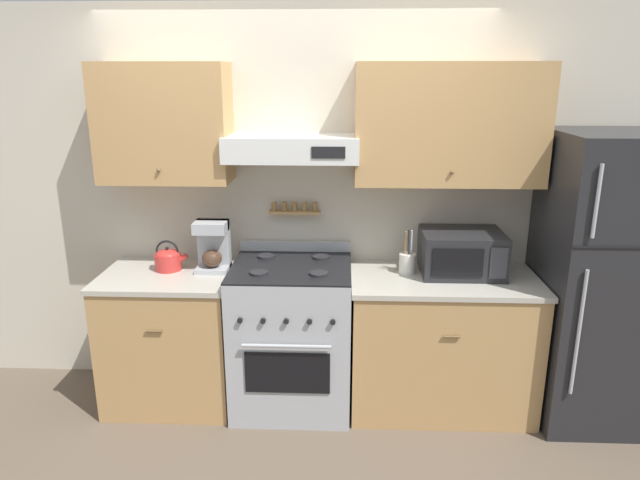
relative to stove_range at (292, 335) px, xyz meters
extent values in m
plane|color=brown|center=(0.00, -0.33, -0.48)|extent=(16.00, 16.00, 0.00)
cube|color=beige|center=(0.00, 0.39, 0.79)|extent=(5.20, 0.08, 2.55)
cube|color=tan|center=(-0.80, 0.18, 1.34)|extent=(0.81, 0.33, 0.73)
sphere|color=brown|center=(-0.80, 0.00, 1.07)|extent=(0.02, 0.02, 0.02)
cube|color=tan|center=(0.96, 0.18, 1.34)|extent=(1.15, 0.33, 0.73)
sphere|color=brown|center=(0.96, 0.00, 1.07)|extent=(0.02, 0.02, 0.02)
cube|color=silver|center=(0.00, 0.16, 1.19)|extent=(0.83, 0.37, 0.16)
cube|color=black|center=(0.23, -0.03, 1.19)|extent=(0.20, 0.01, 0.07)
cube|color=tan|center=(0.00, 0.31, 0.75)|extent=(0.34, 0.07, 0.02)
cylinder|color=olive|center=(-0.14, 0.31, 0.79)|extent=(0.03, 0.03, 0.06)
cylinder|color=olive|center=(-0.07, 0.31, 0.79)|extent=(0.03, 0.03, 0.06)
cylinder|color=olive|center=(0.00, 0.31, 0.79)|extent=(0.03, 0.03, 0.06)
cylinder|color=olive|center=(0.07, 0.31, 0.79)|extent=(0.03, 0.03, 0.06)
cylinder|color=olive|center=(0.14, 0.31, 0.79)|extent=(0.03, 0.03, 0.06)
cube|color=tan|center=(-0.80, 0.02, -0.05)|extent=(0.81, 0.65, 0.86)
cube|color=#B7B2A3|center=(-0.80, 0.02, 0.40)|extent=(0.84, 0.68, 0.03)
cylinder|color=brown|center=(-0.80, -0.32, 0.16)|extent=(0.10, 0.01, 0.01)
cube|color=tan|center=(0.96, 0.02, -0.05)|extent=(1.15, 0.65, 0.86)
cube|color=#B7B2A3|center=(0.96, 0.02, 0.40)|extent=(1.17, 0.68, 0.03)
cylinder|color=brown|center=(0.96, -0.32, 0.16)|extent=(0.10, 0.01, 0.01)
cube|color=#ADAFB5|center=(0.00, 0.00, -0.01)|extent=(0.75, 0.67, 0.95)
cube|color=black|center=(0.00, -0.34, -0.08)|extent=(0.51, 0.01, 0.27)
cylinder|color=#ADAFB5|center=(0.00, -0.37, 0.11)|extent=(0.53, 0.02, 0.02)
cube|color=black|center=(0.00, 0.00, 0.47)|extent=(0.75, 0.67, 0.01)
cylinder|color=#232326|center=(-0.18, -0.16, 0.49)|extent=(0.11, 0.11, 0.02)
cylinder|color=#232326|center=(0.18, -0.16, 0.49)|extent=(0.11, 0.11, 0.02)
cylinder|color=#232326|center=(-0.18, 0.16, 0.49)|extent=(0.11, 0.11, 0.02)
cylinder|color=#232326|center=(0.18, 0.16, 0.49)|extent=(0.11, 0.11, 0.02)
cylinder|color=black|center=(-0.27, -0.35, 0.26)|extent=(0.03, 0.02, 0.03)
cylinder|color=black|center=(-0.14, -0.35, 0.26)|extent=(0.03, 0.02, 0.03)
cylinder|color=black|center=(0.00, -0.35, 0.26)|extent=(0.03, 0.02, 0.03)
cylinder|color=black|center=(0.14, -0.35, 0.26)|extent=(0.03, 0.02, 0.03)
cylinder|color=black|center=(0.27, -0.35, 0.26)|extent=(0.03, 0.02, 0.03)
cube|color=#ADAFB5|center=(0.00, 0.32, 0.51)|extent=(0.75, 0.04, 0.07)
cube|color=#232326|center=(1.94, -0.03, 0.42)|extent=(0.76, 0.72, 1.80)
cylinder|color=#ADAFB5|center=(1.65, -0.41, 1.00)|extent=(0.02, 0.02, 0.40)
cylinder|color=#ADAFB5|center=(1.65, -0.41, 0.24)|extent=(0.02, 0.02, 0.76)
cylinder|color=red|center=(-0.81, 0.08, 0.47)|extent=(0.17, 0.17, 0.11)
ellipsoid|color=red|center=(-0.81, 0.08, 0.52)|extent=(0.16, 0.16, 0.06)
sphere|color=black|center=(-0.81, 0.08, 0.56)|extent=(0.02, 0.02, 0.02)
cylinder|color=red|center=(-0.73, 0.08, 0.48)|extent=(0.11, 0.04, 0.09)
torus|color=black|center=(-0.81, 0.08, 0.54)|extent=(0.15, 0.01, 0.15)
cube|color=#ADAFB5|center=(-0.51, 0.08, 0.43)|extent=(0.21, 0.20, 0.03)
cube|color=#ADAFB5|center=(-0.51, 0.14, 0.58)|extent=(0.21, 0.08, 0.33)
cube|color=#ADAFB5|center=(-0.51, 0.07, 0.71)|extent=(0.21, 0.16, 0.07)
ellipsoid|color=#4C3323|center=(-0.51, 0.06, 0.50)|extent=(0.13, 0.13, 0.12)
cube|color=#232326|center=(1.08, 0.10, 0.55)|extent=(0.51, 0.40, 0.27)
cube|color=black|center=(1.01, -0.10, 0.55)|extent=(0.30, 0.01, 0.17)
cube|color=#38383D|center=(1.26, -0.10, 0.55)|extent=(0.10, 0.01, 0.20)
cylinder|color=silver|center=(0.73, 0.08, 0.48)|extent=(0.10, 0.10, 0.13)
cylinder|color=olive|center=(0.72, 0.07, 0.62)|extent=(0.01, 0.05, 0.16)
cylinder|color=#28282B|center=(0.74, 0.08, 0.62)|extent=(0.01, 0.04, 0.16)
cylinder|color=#B2B2B7|center=(0.76, 0.09, 0.62)|extent=(0.01, 0.03, 0.16)
camera|label=1|loc=(0.32, -3.38, 1.64)|focal=32.00mm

